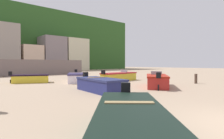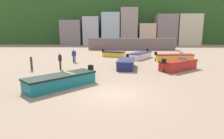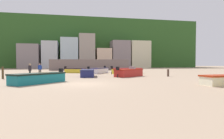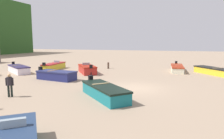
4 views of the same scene
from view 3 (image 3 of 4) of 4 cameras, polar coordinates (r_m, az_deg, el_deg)
The scene contains 20 objects.
ground_plane at distance 15.65m, azimuth -8.75°, elevation -4.29°, with size 160.00×160.00×0.00m, color gray.
headland_hill at distance 81.85m, azimuth -10.83°, elevation 6.87°, with size 90.00×32.00×17.48m, color #2D5823.
harbor_pier at distance 45.70m, azimuth -6.56°, elevation 1.41°, with size 18.43×2.40×2.52m, color #71625F.
townhouse_far_left at distance 63.84m, azimuth -23.32°, elevation 3.58°, with size 6.09×5.75×7.36m, color gray.
townhouse_left at distance 63.03m, azimuth -17.84°, elevation 4.13°, with size 4.68×6.06×8.36m, color #B8BEC5.
townhouse_centre_left at distance 62.30m, azimuth -12.53°, elevation 4.75°, with size 5.29×5.34×9.56m, color #AFC6D0.
townhouse_centre at distance 62.51m, azimuth -7.53°, elevation 5.38°, with size 4.92×5.45×10.88m, color #9D9286.
townhouse_centre_right at distance 63.73m, azimuth -2.67°, elevation 3.31°, with size 4.79×6.91×6.38m, color beige.
townhouse_right at distance 64.38m, azimuth 2.38°, elevation 4.47°, with size 5.89×5.93×9.03m, color gray.
townhouse_far_right at distance 66.28m, azimuth 7.97°, elevation 4.38°, with size 6.62×5.98×9.03m, color beige.
boat_teal_0 at distance 17.14m, azimuth -20.95°, elevation -2.37°, with size 4.33×4.53×1.18m.
boat_navy_1 at distance 24.02m, azimuth -7.23°, elevation -1.01°, with size 2.07×4.44×1.22m.
boat_white_2 at distance 31.50m, azimuth -3.80°, elevation -0.31°, with size 3.73×4.89×1.20m.
boat_yellow_3 at distance 33.11m, azimuth -10.96°, elevation -0.30°, with size 3.65×2.73×1.13m.
boat_yellow_5 at distance 30.06m, azimuth 4.40°, elevation -0.40°, with size 5.08×1.95×1.22m.
boat_red_6 at distance 24.05m, azimuth 5.03°, elevation -0.93°, with size 4.31×3.87×1.27m.
mooring_post_near_water at distance 25.04m, azimuth 16.36°, elevation -0.96°, with size 0.26×0.26×0.91m, color #4A372D.
mooring_post_mid_beach at distance 23.66m, azimuth -29.76°, elevation -0.83°, with size 0.21×0.21×1.31m, color #483720.
beach_walker_foreground at distance 23.54m, azimuth -23.25°, elevation -0.01°, with size 0.46×0.51×1.62m.
beach_walker_distant at distance 27.82m, azimuth -20.67°, elevation 0.30°, with size 0.51×0.46×1.62m.
Camera 3 is at (-0.68, -15.54, 1.70)m, focal length 30.71 mm.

